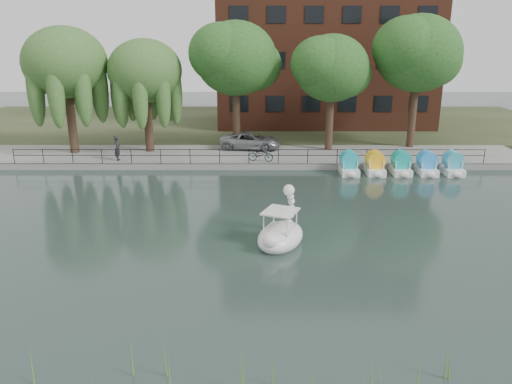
{
  "coord_description": "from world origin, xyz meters",
  "views": [
    {
      "loc": [
        0.53,
        -19.73,
        8.9
      ],
      "look_at": [
        0.5,
        4.0,
        1.3
      ],
      "focal_mm": 35.0,
      "sensor_mm": 36.0,
      "label": 1
    }
  ],
  "objects_px": {
    "minivan": "(251,139)",
    "pedestrian": "(117,146)",
    "bicycle": "(261,154)",
    "swan_boat": "(281,232)"
  },
  "relations": [
    {
      "from": "bicycle",
      "to": "pedestrian",
      "type": "bearing_deg",
      "value": 100.22
    },
    {
      "from": "bicycle",
      "to": "pedestrian",
      "type": "xyz_separation_m",
      "value": [
        -9.94,
        0.22,
        0.49
      ]
    },
    {
      "from": "minivan",
      "to": "pedestrian",
      "type": "xyz_separation_m",
      "value": [
        -9.19,
        -3.58,
        0.25
      ]
    },
    {
      "from": "bicycle",
      "to": "swan_boat",
      "type": "relative_size",
      "value": 0.51
    },
    {
      "from": "pedestrian",
      "to": "swan_boat",
      "type": "xyz_separation_m",
      "value": [
        10.73,
        -13.47,
        -0.85
      ]
    },
    {
      "from": "swan_boat",
      "to": "minivan",
      "type": "bearing_deg",
      "value": 118.71
    },
    {
      "from": "pedestrian",
      "to": "swan_boat",
      "type": "distance_m",
      "value": 17.24
    },
    {
      "from": "minivan",
      "to": "pedestrian",
      "type": "bearing_deg",
      "value": 118.74
    },
    {
      "from": "bicycle",
      "to": "swan_boat",
      "type": "distance_m",
      "value": 13.27
    },
    {
      "from": "minivan",
      "to": "swan_boat",
      "type": "xyz_separation_m",
      "value": [
        1.54,
        -17.05,
        -0.6
      ]
    }
  ]
}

